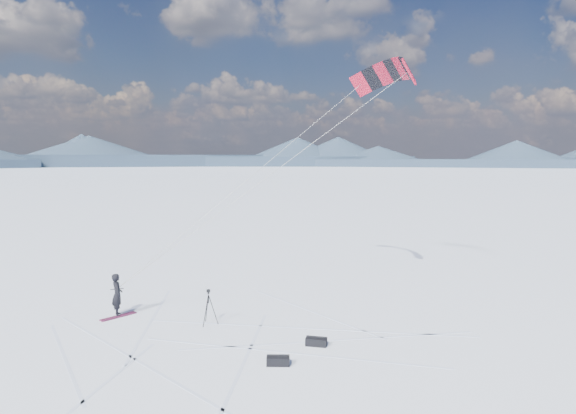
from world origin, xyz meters
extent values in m
plane|color=white|center=(0.00, 0.00, 0.00)|extent=(1800.00, 1800.00, 0.00)
cube|color=#1A2737|center=(160.00, 277.13, 3.09)|extent=(152.40, 113.97, 6.18)
cone|color=#1A2737|center=(160.00, 277.13, 6.18)|extent=(87.43, 87.43, 8.00)
cube|color=#1A2737|center=(55.57, 315.14, 3.09)|extent=(155.54, 70.36, 6.18)
cone|color=#1A2737|center=(55.57, 315.14, 6.18)|extent=(74.14, 74.14, 8.00)
cube|color=#1A2737|center=(-55.57, 315.14, 3.09)|extent=(155.54, 70.36, 6.18)
cone|color=#1A2737|center=(-55.57, 315.14, 6.18)|extent=(74.14, 74.14, 8.00)
cube|color=silver|center=(-5.00, -4.00, 0.00)|extent=(6.00, 0.12, 0.01)
cube|color=silver|center=(-3.30, -1.70, 0.00)|extent=(3.52, 7.29, 0.01)
cube|color=silver|center=(-1.60, 0.60, 0.00)|extent=(6.45, 7.79, 0.01)
cube|color=silver|center=(0.10, 2.90, 0.00)|extent=(11.66, 3.07, 0.01)
cube|color=silver|center=(1.80, -2.80, 0.00)|extent=(1.27, 5.91, 0.01)
cube|color=silver|center=(3.50, -0.50, 0.00)|extent=(6.52, 4.83, 0.01)
cube|color=silver|center=(5.20, 1.80, 0.00)|extent=(8.85, 4.87, 0.01)
cube|color=silver|center=(-4.10, -3.90, 0.00)|extent=(0.79, 11.99, 0.01)
cube|color=silver|center=(-2.40, -1.60, 0.00)|extent=(5.61, 2.36, 0.01)
imported|color=black|center=(-3.53, 3.54, 0.00)|extent=(0.65, 0.79, 1.85)
cube|color=#871E4C|center=(-3.47, 3.32, 0.02)|extent=(1.43, 1.22, 0.04)
cylinder|color=black|center=(0.59, 1.78, 0.63)|extent=(0.41, 0.08, 1.26)
cylinder|color=black|center=(0.33, 1.98, 0.63)|extent=(0.18, 0.39, 1.26)
cylinder|color=black|center=(0.29, 1.65, 0.63)|extent=(0.27, 0.34, 1.26)
cylinder|color=black|center=(0.40, 1.80, 1.07)|extent=(0.04, 0.04, 0.37)
cube|color=black|center=(0.40, 1.80, 1.32)|extent=(0.08, 0.08, 0.05)
cube|color=black|center=(0.40, 1.80, 1.41)|extent=(0.15, 0.11, 0.11)
cylinder|color=black|center=(0.40, 1.90, 1.41)|extent=(0.07, 0.11, 0.07)
cube|color=black|center=(2.71, -2.47, 0.14)|extent=(0.81, 0.48, 0.29)
cylinder|color=black|center=(2.71, -2.47, 0.30)|extent=(0.73, 0.19, 0.07)
cube|color=black|center=(4.31, -1.05, 0.14)|extent=(0.85, 0.63, 0.28)
cylinder|color=black|center=(4.31, -1.05, 0.31)|extent=(0.71, 0.35, 0.09)
cube|color=#AC132A|center=(9.85, 4.36, 10.87)|extent=(1.05, 0.93, 1.36)
cube|color=black|center=(10.02, 5.08, 11.11)|extent=(0.91, 0.98, 1.28)
cube|color=#AC132A|center=(10.05, 5.86, 11.26)|extent=(0.85, 0.99, 1.18)
cube|color=black|center=(9.94, 6.65, 11.31)|extent=(0.99, 0.99, 1.08)
cube|color=#AC132A|center=(9.69, 7.41, 11.26)|extent=(1.12, 0.95, 1.18)
cube|color=black|center=(9.32, 8.10, 11.11)|extent=(1.23, 0.89, 1.28)
cube|color=#AC132A|center=(8.85, 8.67, 10.87)|extent=(1.32, 0.78, 1.36)
cylinder|color=gray|center=(3.16, 3.95, 6.02)|extent=(13.39, 0.84, 9.71)
cylinder|color=gray|center=(2.66, 6.11, 6.02)|extent=(12.40, 5.16, 9.71)
cylinder|color=black|center=(-3.53, 3.54, 1.17)|extent=(0.54, 0.15, 0.03)
camera|label=1|loc=(0.73, -17.65, 6.89)|focal=30.00mm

